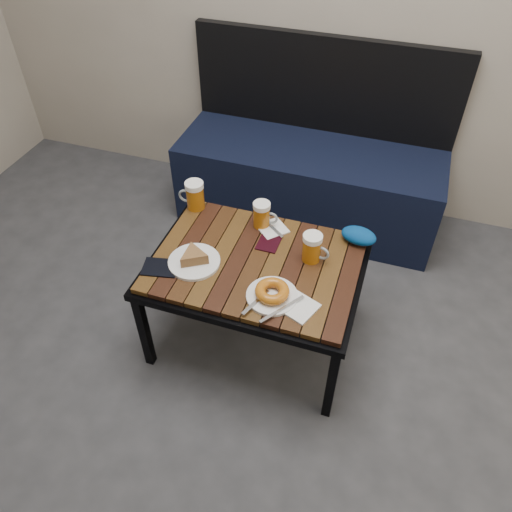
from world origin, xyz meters
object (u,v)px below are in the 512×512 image
(beer_mug_left, at_px, (195,195))
(beer_mug_centre, at_px, (262,215))
(beer_mug_right, at_px, (312,248))
(plate_bagel, at_px, (272,293))
(cafe_table, at_px, (256,269))
(passport_burgundy, at_px, (269,242))
(bench, at_px, (309,175))
(knit_pouch, at_px, (359,236))
(passport_navy, at_px, (160,267))
(plate_pie, at_px, (194,259))

(beer_mug_left, relative_size, beer_mug_centre, 1.11)
(beer_mug_centre, bearing_deg, beer_mug_right, -32.46)
(beer_mug_left, bearing_deg, plate_bagel, 136.30)
(cafe_table, height_order, passport_burgundy, passport_burgundy)
(bench, relative_size, beer_mug_left, 10.74)
(beer_mug_centre, relative_size, plate_bagel, 0.50)
(plate_bagel, bearing_deg, cafe_table, 125.44)
(beer_mug_left, distance_m, passport_burgundy, 0.40)
(passport_burgundy, relative_size, knit_pouch, 0.82)
(passport_navy, distance_m, knit_pouch, 0.80)
(cafe_table, distance_m, passport_navy, 0.38)
(cafe_table, bearing_deg, beer_mug_centre, 101.65)
(beer_mug_centre, height_order, plate_bagel, beer_mug_centre)
(plate_pie, bearing_deg, passport_navy, -149.24)
(beer_mug_left, xyz_separation_m, passport_navy, (0.02, -0.40, -0.06))
(beer_mug_left, bearing_deg, cafe_table, 142.77)
(bench, xyz_separation_m, beer_mug_right, (0.20, -0.85, 0.26))
(plate_pie, relative_size, knit_pouch, 1.41)
(beer_mug_centre, distance_m, passport_navy, 0.48)
(beer_mug_left, relative_size, plate_pie, 0.64)
(bench, relative_size, passport_navy, 10.29)
(beer_mug_right, xyz_separation_m, passport_burgundy, (-0.19, 0.04, -0.06))
(bench, bearing_deg, passport_burgundy, -88.81)
(beer_mug_right, relative_size, passport_navy, 0.90)
(cafe_table, bearing_deg, plate_bagel, -54.56)
(beer_mug_centre, bearing_deg, plate_pie, -125.10)
(beer_mug_right, relative_size, passport_burgundy, 1.03)
(bench, height_order, plate_pie, bench)
(passport_navy, bearing_deg, knit_pouch, 107.66)
(beer_mug_left, xyz_separation_m, beer_mug_centre, (0.32, -0.03, -0.01))
(beer_mug_left, distance_m, knit_pouch, 0.72)
(passport_navy, relative_size, knit_pouch, 0.94)
(bench, bearing_deg, beer_mug_left, -117.79)
(beer_mug_right, xyz_separation_m, plate_pie, (-0.43, -0.17, -0.04))
(passport_navy, bearing_deg, bench, 150.78)
(beer_mug_left, height_order, beer_mug_right, beer_mug_left)
(passport_burgundy, height_order, knit_pouch, knit_pouch)
(bench, distance_m, plate_pie, 1.06)
(beer_mug_left, bearing_deg, bench, -121.26)
(bench, height_order, knit_pouch, bench)
(beer_mug_centre, xyz_separation_m, plate_bagel, (0.16, -0.38, -0.04))
(cafe_table, bearing_deg, beer_mug_right, 21.45)
(bench, height_order, cafe_table, bench)
(cafe_table, relative_size, plate_bagel, 3.58)
(beer_mug_left, distance_m, beer_mug_right, 0.59)
(beer_mug_centre, bearing_deg, plate_bagel, -70.97)
(beer_mug_centre, distance_m, plate_bagel, 0.41)
(beer_mug_left, relative_size, beer_mug_right, 1.06)
(beer_mug_centre, relative_size, passport_burgundy, 0.98)
(cafe_table, distance_m, knit_pouch, 0.44)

